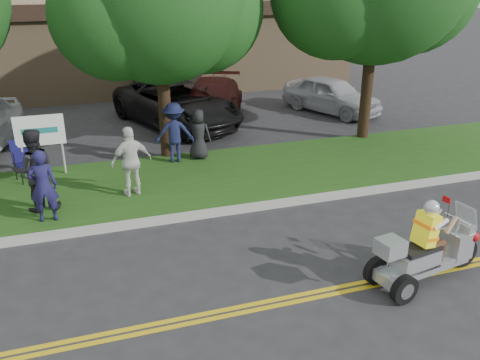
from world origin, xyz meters
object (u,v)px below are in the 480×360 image
object	(u,v)px
spectator_adult_left	(43,186)
parked_car_right	(212,101)
trike_scooter	(426,254)
spectator_adult_right	(131,161)
parked_car_mid	(176,104)
spectator_adult_mid	(35,170)
lawn_chair_b	(24,157)
parked_car_far_right	(331,95)

from	to	relation	value
spectator_adult_left	parked_car_right	xyz separation A→B (m)	(5.69, 7.20, -0.20)
trike_scooter	spectator_adult_right	size ratio (longest dim) A/B	1.42
spectator_adult_left	parked_car_mid	distance (m)	8.10
parked_car_mid	parked_car_right	size ratio (longest dim) A/B	1.14
trike_scooter	parked_car_mid	world-z (taller)	trike_scooter
parked_car_right	spectator_adult_mid	bearing A→B (deg)	-108.74
parked_car_right	spectator_adult_left	bearing A→B (deg)	-105.26
lawn_chair_b	spectator_adult_right	world-z (taller)	spectator_adult_right
lawn_chair_b	spectator_adult_left	distance (m)	2.82
spectator_adult_left	spectator_adult_mid	bearing A→B (deg)	-72.74
parked_car_right	spectator_adult_right	bearing A→B (deg)	-97.24
spectator_adult_mid	parked_car_right	world-z (taller)	spectator_adult_mid
lawn_chair_b	trike_scooter	bearing A→B (deg)	-68.94
spectator_adult_right	parked_car_right	size ratio (longest dim) A/B	0.35
trike_scooter	spectator_adult_left	world-z (taller)	spectator_adult_left
lawn_chair_b	spectator_adult_right	distance (m)	3.19
spectator_adult_mid	parked_car_right	size ratio (longest dim) A/B	0.39
parked_car_right	parked_car_far_right	size ratio (longest dim) A/B	1.20
trike_scooter	parked_car_far_right	size ratio (longest dim) A/B	0.59
spectator_adult_right	lawn_chair_b	bearing A→B (deg)	-50.87
spectator_adult_right	parked_car_right	xyz separation A→B (m)	(3.72, 6.36, -0.25)
lawn_chair_b	parked_car_far_right	xyz separation A→B (m)	(11.00, 4.02, -0.01)
spectator_adult_left	spectator_adult_right	size ratio (longest dim) A/B	0.95
parked_car_far_right	parked_car_mid	bearing A→B (deg)	155.09
lawn_chair_b	spectator_adult_right	xyz separation A→B (m)	(2.54, -1.91, 0.26)
spectator_adult_mid	trike_scooter	bearing A→B (deg)	134.96
spectator_adult_left	parked_car_far_right	world-z (taller)	spectator_adult_left
lawn_chair_b	spectator_adult_left	world-z (taller)	spectator_adult_left
lawn_chair_b	parked_car_right	world-z (taller)	parked_car_right
spectator_adult_mid	parked_car_mid	world-z (taller)	spectator_adult_mid
spectator_adult_mid	spectator_adult_right	size ratio (longest dim) A/B	1.11
spectator_adult_left	parked_car_mid	xyz separation A→B (m)	(4.29, 6.87, -0.14)
trike_scooter	spectator_adult_mid	bearing A→B (deg)	132.54
lawn_chair_b	spectator_adult_mid	world-z (taller)	spectator_adult_mid
spectator_adult_left	parked_car_right	bearing A→B (deg)	-126.88
lawn_chair_b	parked_car_far_right	distance (m)	11.71
trike_scooter	parked_car_right	world-z (taller)	trike_scooter
spectator_adult_right	parked_car_mid	size ratio (longest dim) A/B	0.30
spectator_adult_right	spectator_adult_mid	bearing A→B (deg)	-8.60
spectator_adult_mid	spectator_adult_right	world-z (taller)	spectator_adult_mid
lawn_chair_b	parked_car_mid	xyz separation A→B (m)	(4.86, 4.12, 0.08)
spectator_adult_right	parked_car_far_right	world-z (taller)	spectator_adult_right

